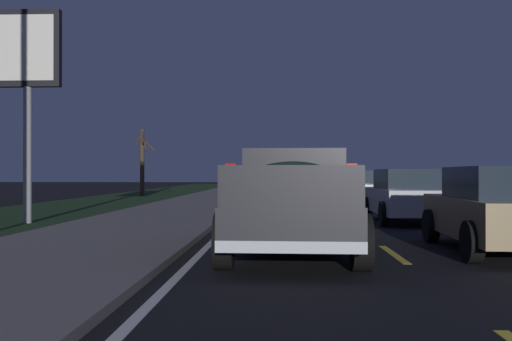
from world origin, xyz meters
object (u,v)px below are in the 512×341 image
(sedan_tan, at_px, (501,209))
(sedan_black, at_px, (284,185))
(pickup_truck, at_px, (294,198))
(sedan_white, at_px, (371,188))
(gas_price_sign, at_px, (28,65))
(sedan_silver, at_px, (407,195))
(bare_tree_far, at_px, (142,160))

(sedan_tan, relative_size, sedan_black, 1.00)
(pickup_truck, distance_m, sedan_white, 15.77)
(pickup_truck, height_order, sedan_black, pickup_truck)
(pickup_truck, relative_size, gas_price_sign, 0.90)
(sedan_white, relative_size, sedan_silver, 1.00)
(sedan_tan, xyz_separation_m, sedan_black, (21.82, 3.76, 0.00))
(sedan_black, xyz_separation_m, bare_tree_far, (5.93, 9.04, 1.52))
(sedan_silver, height_order, sedan_black, same)
(sedan_tan, bearing_deg, sedan_black, 9.78)
(gas_price_sign, distance_m, bare_tree_far, 21.96)
(gas_price_sign, height_order, bare_tree_far, gas_price_sign)
(gas_price_sign, bearing_deg, sedan_tan, -118.16)
(pickup_truck, distance_m, bare_tree_far, 29.58)
(pickup_truck, bearing_deg, sedan_black, 0.11)
(sedan_tan, height_order, bare_tree_far, bare_tree_far)
(pickup_truck, height_order, bare_tree_far, bare_tree_far)
(sedan_white, height_order, sedan_silver, same)
(pickup_truck, xyz_separation_m, sedan_black, (22.19, 0.04, -0.20))
(sedan_white, distance_m, sedan_tan, 14.98)
(sedan_white, height_order, gas_price_sign, gas_price_sign)
(pickup_truck, xyz_separation_m, sedan_white, (15.35, -3.60, -0.20))
(sedan_tan, distance_m, sedan_black, 22.14)
(sedan_white, xyz_separation_m, sedan_silver, (-8.27, 0.17, 0.00))
(sedan_silver, distance_m, bare_tree_far, 24.52)
(sedan_white, relative_size, gas_price_sign, 0.73)
(sedan_black, bearing_deg, bare_tree_far, 56.72)
(pickup_truck, distance_m, sedan_silver, 7.87)
(pickup_truck, relative_size, bare_tree_far, 1.28)
(pickup_truck, relative_size, sedan_black, 1.24)
(gas_price_sign, bearing_deg, pickup_truck, -130.45)
(sedan_silver, height_order, bare_tree_far, bare_tree_far)
(sedan_white, relative_size, sedan_black, 1.00)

